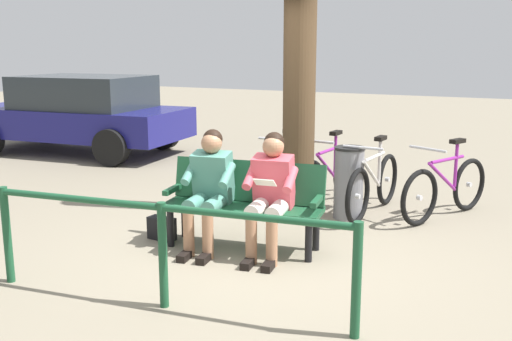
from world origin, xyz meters
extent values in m
plane|color=gray|center=(0.00, 0.00, 0.00)|extent=(40.00, 40.00, 0.00)
cube|color=#194C2D|center=(0.27, -0.14, 0.42)|extent=(1.65, 0.69, 0.05)
cube|color=#194C2D|center=(0.30, -0.33, 0.66)|extent=(1.60, 0.39, 0.42)
cube|color=#194C2D|center=(-0.48, -0.26, 0.56)|extent=(0.12, 0.40, 0.05)
cube|color=#194C2D|center=(1.02, -0.03, 0.56)|extent=(0.12, 0.40, 0.05)
cylinder|color=black|center=(-0.47, -0.09, 0.20)|extent=(0.07, 0.07, 0.40)
cylinder|color=black|center=(0.95, 0.14, 0.20)|extent=(0.07, 0.07, 0.40)
cylinder|color=black|center=(-0.42, -0.43, 0.20)|extent=(0.07, 0.07, 0.40)
cylinder|color=black|center=(1.01, -0.20, 0.20)|extent=(0.07, 0.07, 0.40)
cube|color=#D84C59|center=(-0.04, -0.21, 0.71)|extent=(0.42, 0.36, 0.55)
sphere|color=#A87554|center=(-0.05, -0.19, 1.06)|extent=(0.21, 0.21, 0.21)
sphere|color=black|center=(-0.04, -0.22, 1.10)|extent=(0.20, 0.20, 0.20)
cylinder|color=white|center=(-0.17, -0.03, 0.49)|extent=(0.21, 0.42, 0.15)
cylinder|color=#A87554|center=(-0.20, 0.17, 0.23)|extent=(0.11, 0.11, 0.45)
cube|color=black|center=(-0.22, 0.26, 0.04)|extent=(0.12, 0.23, 0.07)
cylinder|color=#D84C59|center=(-0.26, -0.13, 0.77)|extent=(0.14, 0.32, 0.23)
cylinder|color=white|center=(0.03, 0.00, 0.49)|extent=(0.21, 0.42, 0.15)
cylinder|color=#A87554|center=(-0.01, 0.20, 0.23)|extent=(0.11, 0.11, 0.45)
cube|color=black|center=(-0.02, 0.30, 0.04)|extent=(0.12, 0.23, 0.07)
cylinder|color=#D84C59|center=(0.14, -0.06, 0.77)|extent=(0.14, 0.32, 0.23)
cube|color=silver|center=(-0.09, 0.08, 0.77)|extent=(0.22, 0.15, 0.09)
cube|color=#4C8C7A|center=(0.59, -0.11, 0.71)|extent=(0.42, 0.36, 0.55)
sphere|color=#A87554|center=(0.59, -0.09, 1.06)|extent=(0.21, 0.21, 0.21)
sphere|color=black|center=(0.59, -0.12, 1.10)|extent=(0.20, 0.20, 0.20)
cylinder|color=#4C8C7A|center=(0.46, 0.07, 0.49)|extent=(0.21, 0.42, 0.15)
cylinder|color=#A87554|center=(0.43, 0.27, 0.23)|extent=(0.11, 0.11, 0.45)
cube|color=black|center=(0.41, 0.36, 0.04)|extent=(0.12, 0.23, 0.07)
cylinder|color=#4C8C7A|center=(0.37, -0.03, 0.77)|extent=(0.14, 0.32, 0.23)
cylinder|color=#4C8C7A|center=(0.66, 0.10, 0.49)|extent=(0.21, 0.42, 0.15)
cylinder|color=#A87554|center=(0.63, 0.30, 0.23)|extent=(0.11, 0.11, 0.45)
cube|color=black|center=(0.61, 0.40, 0.04)|extent=(0.12, 0.23, 0.07)
cylinder|color=#4C8C7A|center=(0.77, 0.04, 0.77)|extent=(0.14, 0.32, 0.23)
cube|color=black|center=(1.16, 0.00, 0.12)|extent=(0.31, 0.17, 0.24)
cylinder|color=#4C3823|center=(0.26, -1.57, 2.09)|extent=(0.38, 0.38, 4.19)
cylinder|color=slate|center=(-0.35, -1.66, 0.42)|extent=(0.34, 0.34, 0.83)
cylinder|color=black|center=(-0.35, -1.66, 0.85)|extent=(0.36, 0.36, 0.03)
torus|color=black|center=(-1.17, -1.72, 0.33)|extent=(0.33, 0.63, 0.66)
cylinder|color=silver|center=(-1.17, -1.72, 0.33)|extent=(0.07, 0.08, 0.06)
torus|color=black|center=(-1.59, -2.65, 0.33)|extent=(0.33, 0.63, 0.66)
cylinder|color=silver|center=(-1.59, -2.65, 0.33)|extent=(0.07, 0.08, 0.06)
cylinder|color=#8C268C|center=(-1.38, -2.19, 0.71)|extent=(0.30, 0.59, 0.04)
cylinder|color=#8C268C|center=(-1.34, -2.11, 0.51)|extent=(0.28, 0.56, 0.43)
cylinder|color=#8C268C|center=(-1.45, -2.35, 0.63)|extent=(0.04, 0.04, 0.55)
cube|color=black|center=(-1.45, -2.35, 0.91)|extent=(0.17, 0.24, 0.05)
cylinder|color=#B2B2B7|center=(-1.21, -1.81, 0.88)|extent=(0.45, 0.23, 0.03)
torus|color=black|center=(-0.52, -1.47, 0.33)|extent=(0.11, 0.66, 0.66)
cylinder|color=silver|center=(-0.52, -1.47, 0.33)|extent=(0.05, 0.06, 0.06)
torus|color=black|center=(-0.60, -2.48, 0.33)|extent=(0.11, 0.66, 0.66)
cylinder|color=silver|center=(-0.60, -2.48, 0.33)|extent=(0.05, 0.06, 0.06)
cylinder|color=silver|center=(-0.56, -1.97, 0.71)|extent=(0.09, 0.63, 0.04)
cylinder|color=silver|center=(-0.56, -1.89, 0.51)|extent=(0.09, 0.60, 0.43)
cylinder|color=silver|center=(-0.58, -2.16, 0.63)|extent=(0.04, 0.04, 0.55)
cube|color=black|center=(-0.58, -2.16, 0.91)|extent=(0.11, 0.23, 0.05)
cylinder|color=#B2B2B7|center=(-0.53, -1.57, 0.88)|extent=(0.48, 0.07, 0.03)
torus|color=black|center=(0.12, -1.65, 0.33)|extent=(0.12, 0.66, 0.66)
cylinder|color=silver|center=(0.12, -1.65, 0.33)|extent=(0.06, 0.06, 0.06)
torus|color=black|center=(0.03, -2.67, 0.33)|extent=(0.12, 0.66, 0.66)
cylinder|color=silver|center=(0.03, -2.67, 0.33)|extent=(0.06, 0.06, 0.06)
cylinder|color=#8C268C|center=(0.08, -2.16, 0.71)|extent=(0.10, 0.63, 0.04)
cylinder|color=#8C268C|center=(0.08, -2.08, 0.51)|extent=(0.09, 0.60, 0.43)
cylinder|color=#8C268C|center=(0.06, -2.34, 0.63)|extent=(0.04, 0.04, 0.55)
cube|color=black|center=(0.06, -2.34, 0.91)|extent=(0.11, 0.23, 0.05)
cylinder|color=#B2B2B7|center=(0.11, -1.75, 0.88)|extent=(0.48, 0.07, 0.03)
torus|color=black|center=(0.60, -1.62, 0.33)|extent=(0.19, 0.66, 0.66)
cylinder|color=silver|center=(0.60, -1.62, 0.33)|extent=(0.06, 0.07, 0.06)
torus|color=black|center=(0.80, -2.62, 0.33)|extent=(0.19, 0.66, 0.66)
cylinder|color=silver|center=(0.80, -2.62, 0.33)|extent=(0.06, 0.07, 0.06)
cylinder|color=silver|center=(0.70, -2.12, 0.71)|extent=(0.16, 0.63, 0.04)
cylinder|color=silver|center=(0.68, -2.05, 0.51)|extent=(0.16, 0.59, 0.43)
cylinder|color=silver|center=(0.73, -2.30, 0.63)|extent=(0.04, 0.04, 0.55)
cube|color=black|center=(0.73, -2.30, 0.91)|extent=(0.13, 0.23, 0.05)
cylinder|color=#B2B2B7|center=(0.62, -1.72, 0.88)|extent=(0.48, 0.12, 0.03)
cylinder|color=#194C2D|center=(-1.31, 1.15, 0.42)|extent=(0.07, 0.07, 0.85)
cylinder|color=#194C2D|center=(0.18, 1.34, 0.42)|extent=(0.07, 0.07, 0.85)
cylinder|color=#194C2D|center=(1.66, 1.53, 0.42)|extent=(0.07, 0.07, 0.85)
cylinder|color=#194C2D|center=(0.18, 1.34, 0.81)|extent=(2.99, 0.44, 0.06)
cube|color=navy|center=(5.70, -3.57, 0.59)|extent=(4.37, 2.24, 0.55)
cube|color=#262D33|center=(5.50, -3.59, 1.17)|extent=(2.47, 1.89, 0.60)
cylinder|color=black|center=(7.15, -4.32, 0.32)|extent=(0.66, 0.29, 0.64)
cylinder|color=black|center=(4.24, -2.82, 0.32)|extent=(0.66, 0.29, 0.64)
cylinder|color=black|center=(4.43, -4.61, 0.32)|extent=(0.66, 0.29, 0.64)
camera|label=1|loc=(-2.40, 4.84, 2.01)|focal=40.99mm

